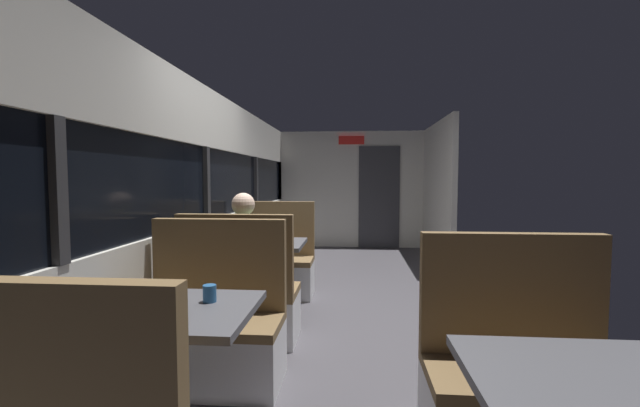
{
  "coord_description": "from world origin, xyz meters",
  "views": [
    {
      "loc": [
        0.06,
        -4.06,
        1.39
      ],
      "look_at": [
        -0.56,
        3.47,
        0.91
      ],
      "focal_mm": 23.2,
      "sensor_mm": 36.0,
      "label": 1
    }
  ],
  "objects_px": {
    "bench_near_window_facing_entry": "(212,335)",
    "bench_mid_window_facing_entry": "(273,267)",
    "seated_passenger": "(243,277)",
    "dining_table_near_window": "(164,327)",
    "bench_front_aisle_facing_entry": "(521,391)",
    "coffee_cup_secondary": "(210,293)",
    "dining_table_mid_window": "(259,252)",
    "bench_mid_window_facing_end": "(241,303)",
    "coffee_cup_primary": "(272,235)"
  },
  "relations": [
    {
      "from": "dining_table_near_window",
      "to": "bench_mid_window_facing_end",
      "type": "xyz_separation_m",
      "value": [
        0.0,
        1.41,
        -0.31
      ]
    },
    {
      "from": "seated_passenger",
      "to": "dining_table_mid_window",
      "type": "bearing_deg",
      "value": 90.0
    },
    {
      "from": "dining_table_mid_window",
      "to": "bench_front_aisle_facing_entry",
      "type": "xyz_separation_m",
      "value": [
        1.79,
        -2.01,
        -0.31
      ]
    },
    {
      "from": "coffee_cup_primary",
      "to": "dining_table_mid_window",
      "type": "bearing_deg",
      "value": -119.24
    },
    {
      "from": "dining_table_near_window",
      "to": "bench_front_aisle_facing_entry",
      "type": "height_order",
      "value": "bench_front_aisle_facing_entry"
    },
    {
      "from": "bench_near_window_facing_entry",
      "to": "bench_mid_window_facing_end",
      "type": "relative_size",
      "value": 1.0
    },
    {
      "from": "dining_table_mid_window",
      "to": "bench_mid_window_facing_entry",
      "type": "bearing_deg",
      "value": 90.0
    },
    {
      "from": "seated_passenger",
      "to": "coffee_cup_secondary",
      "type": "bearing_deg",
      "value": -81.72
    },
    {
      "from": "coffee_cup_primary",
      "to": "bench_front_aisle_facing_entry",
      "type": "bearing_deg",
      "value": -52.18
    },
    {
      "from": "dining_table_near_window",
      "to": "seated_passenger",
      "type": "distance_m",
      "value": 1.48
    },
    {
      "from": "bench_mid_window_facing_entry",
      "to": "bench_front_aisle_facing_entry",
      "type": "distance_m",
      "value": 3.25
    },
    {
      "from": "dining_table_mid_window",
      "to": "coffee_cup_secondary",
      "type": "distance_m",
      "value": 2.01
    },
    {
      "from": "bench_mid_window_facing_entry",
      "to": "dining_table_mid_window",
      "type": "bearing_deg",
      "value": -90.0
    },
    {
      "from": "dining_table_near_window",
      "to": "bench_mid_window_facing_entry",
      "type": "height_order",
      "value": "bench_mid_window_facing_entry"
    },
    {
      "from": "bench_front_aisle_facing_entry",
      "to": "coffee_cup_primary",
      "type": "distance_m",
      "value": 2.8
    },
    {
      "from": "bench_near_window_facing_entry",
      "to": "dining_table_mid_window",
      "type": "height_order",
      "value": "bench_near_window_facing_entry"
    },
    {
      "from": "bench_front_aisle_facing_entry",
      "to": "coffee_cup_primary",
      "type": "bearing_deg",
      "value": 127.82
    },
    {
      "from": "bench_front_aisle_facing_entry",
      "to": "seated_passenger",
      "type": "height_order",
      "value": "seated_passenger"
    },
    {
      "from": "dining_table_mid_window",
      "to": "bench_front_aisle_facing_entry",
      "type": "bearing_deg",
      "value": -48.3
    },
    {
      "from": "seated_passenger",
      "to": "coffee_cup_primary",
      "type": "distance_m",
      "value": 0.84
    },
    {
      "from": "dining_table_mid_window",
      "to": "coffee_cup_secondary",
      "type": "height_order",
      "value": "coffee_cup_secondary"
    },
    {
      "from": "dining_table_near_window",
      "to": "dining_table_mid_window",
      "type": "xyz_separation_m",
      "value": [
        0.0,
        2.11,
        0.0
      ]
    },
    {
      "from": "dining_table_mid_window",
      "to": "seated_passenger",
      "type": "xyz_separation_m",
      "value": [
        0.0,
        -0.63,
        -0.1
      ]
    },
    {
      "from": "bench_mid_window_facing_end",
      "to": "dining_table_near_window",
      "type": "bearing_deg",
      "value": -90.0
    },
    {
      "from": "bench_near_window_facing_entry",
      "to": "seated_passenger",
      "type": "xyz_separation_m",
      "value": [
        0.0,
        0.78,
        0.21
      ]
    },
    {
      "from": "bench_mid_window_facing_end",
      "to": "dining_table_mid_window",
      "type": "bearing_deg",
      "value": 90.0
    },
    {
      "from": "dining_table_mid_window",
      "to": "bench_near_window_facing_entry",
      "type": "bearing_deg",
      "value": -90.0
    },
    {
      "from": "bench_front_aisle_facing_entry",
      "to": "seated_passenger",
      "type": "relative_size",
      "value": 0.87
    },
    {
      "from": "seated_passenger",
      "to": "coffee_cup_primary",
      "type": "height_order",
      "value": "seated_passenger"
    },
    {
      "from": "dining_table_near_window",
      "to": "coffee_cup_secondary",
      "type": "height_order",
      "value": "coffee_cup_secondary"
    },
    {
      "from": "bench_mid_window_facing_end",
      "to": "bench_front_aisle_facing_entry",
      "type": "bearing_deg",
      "value": -36.19
    },
    {
      "from": "dining_table_mid_window",
      "to": "coffee_cup_secondary",
      "type": "xyz_separation_m",
      "value": [
        0.2,
        -2.0,
        0.15
      ]
    },
    {
      "from": "dining_table_near_window",
      "to": "coffee_cup_secondary",
      "type": "relative_size",
      "value": 10.0
    },
    {
      "from": "seated_passenger",
      "to": "coffee_cup_secondary",
      "type": "height_order",
      "value": "seated_passenger"
    },
    {
      "from": "dining_table_near_window",
      "to": "coffee_cup_primary",
      "type": "bearing_deg",
      "value": 87.57
    },
    {
      "from": "bench_near_window_facing_entry",
      "to": "coffee_cup_secondary",
      "type": "bearing_deg",
      "value": -71.32
    },
    {
      "from": "bench_mid_window_facing_end",
      "to": "coffee_cup_secondary",
      "type": "xyz_separation_m",
      "value": [
        0.2,
        -1.3,
        0.46
      ]
    },
    {
      "from": "bench_mid_window_facing_entry",
      "to": "seated_passenger",
      "type": "bearing_deg",
      "value": -90.0
    },
    {
      "from": "dining_table_near_window",
      "to": "coffee_cup_primary",
      "type": "distance_m",
      "value": 2.29
    },
    {
      "from": "dining_table_near_window",
      "to": "bench_front_aisle_facing_entry",
      "type": "relative_size",
      "value": 0.82
    },
    {
      "from": "seated_passenger",
      "to": "coffee_cup_primary",
      "type": "bearing_deg",
      "value": 83.11
    },
    {
      "from": "bench_mid_window_facing_entry",
      "to": "bench_near_window_facing_entry",
      "type": "bearing_deg",
      "value": -90.0
    },
    {
      "from": "bench_near_window_facing_entry",
      "to": "seated_passenger",
      "type": "height_order",
      "value": "seated_passenger"
    },
    {
      "from": "dining_table_near_window",
      "to": "dining_table_mid_window",
      "type": "distance_m",
      "value": 2.11
    },
    {
      "from": "dining_table_mid_window",
      "to": "coffee_cup_primary",
      "type": "height_order",
      "value": "coffee_cup_primary"
    },
    {
      "from": "bench_front_aisle_facing_entry",
      "to": "coffee_cup_secondary",
      "type": "height_order",
      "value": "bench_front_aisle_facing_entry"
    },
    {
      "from": "dining_table_near_window",
      "to": "bench_near_window_facing_entry",
      "type": "height_order",
      "value": "bench_near_window_facing_entry"
    },
    {
      "from": "bench_near_window_facing_entry",
      "to": "bench_mid_window_facing_entry",
      "type": "distance_m",
      "value": 2.11
    },
    {
      "from": "bench_near_window_facing_entry",
      "to": "bench_mid_window_facing_end",
      "type": "distance_m",
      "value": 0.71
    },
    {
      "from": "coffee_cup_primary",
      "to": "coffee_cup_secondary",
      "type": "bearing_deg",
      "value": -87.28
    }
  ]
}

